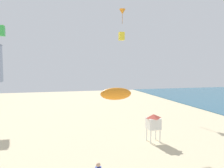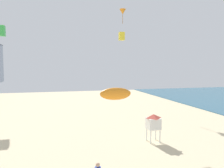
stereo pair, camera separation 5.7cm
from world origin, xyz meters
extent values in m
sphere|color=tan|center=(2.00, 9.40, 1.52)|extent=(0.24, 0.24, 0.24)
cylinder|color=white|center=(7.97, 15.70, 0.60)|extent=(0.10, 0.10, 1.20)
cylinder|color=white|center=(8.87, 15.70, 0.60)|extent=(0.10, 0.10, 1.20)
cylinder|color=white|center=(7.97, 16.60, 0.60)|extent=(0.10, 0.10, 1.20)
cylinder|color=white|center=(8.87, 16.60, 0.60)|extent=(0.10, 0.10, 1.20)
cube|color=white|center=(8.42, 16.15, 1.70)|extent=(1.10, 1.10, 1.00)
pyramid|color=#D14C3D|center=(8.42, 16.15, 2.38)|extent=(1.10, 1.10, 0.35)
ellipsoid|color=orange|center=(3.17, 10.05, 5.30)|extent=(1.82, 0.51, 0.71)
cube|color=yellow|center=(7.30, 22.49, 10.32)|extent=(0.58, 0.58, 0.92)
cone|color=orange|center=(12.15, 37.84, 16.97)|extent=(1.16, 1.16, 0.95)
cylinder|color=#A75C15|center=(12.15, 37.84, 15.65)|extent=(0.06, 0.06, 1.69)
cube|color=green|center=(-7.66, 33.88, 12.10)|extent=(0.97, 0.97, 1.52)
camera|label=1|loc=(-0.21, -2.04, 6.84)|focal=35.51mm
camera|label=2|loc=(-0.16, -2.06, 6.84)|focal=35.51mm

